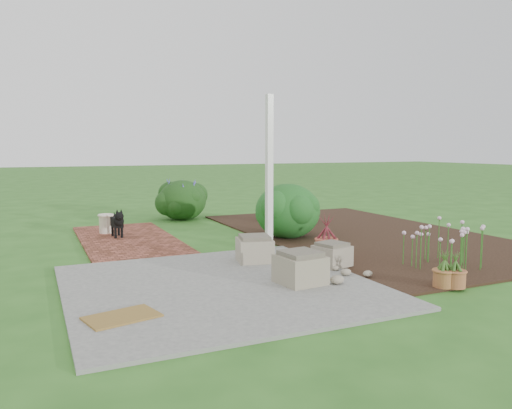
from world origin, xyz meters
name	(u,v)px	position (x,y,z in m)	size (l,w,h in m)	color
ground	(255,251)	(0.00, 0.00, 0.00)	(80.00, 80.00, 0.00)	#2C611E
concrete_patio	(219,286)	(-1.25, -1.75, 0.02)	(3.50, 3.50, 0.04)	slate
brick_path	(128,239)	(-1.70, 1.75, 0.02)	(1.60, 3.50, 0.04)	#5A2D1C
garden_bed	(364,234)	(2.50, 0.50, 0.01)	(4.00, 7.00, 0.03)	black
veranda_post	(269,172)	(0.30, 0.10, 1.25)	(0.10, 0.10, 2.50)	white
stone_trough_near	(300,269)	(-0.36, -2.11, 0.21)	(0.50, 0.50, 0.33)	gray
stone_trough_mid	(332,256)	(0.48, -1.51, 0.18)	(0.42, 0.42, 0.28)	#716857
stone_trough_far	(255,250)	(-0.38, -0.82, 0.20)	(0.48, 0.48, 0.32)	#786C5E
coir_doormat	(122,317)	(-2.51, -2.48, 0.05)	(0.67, 0.43, 0.02)	brown
black_dog	(117,222)	(-1.85, 1.95, 0.33)	(0.18, 0.56, 0.48)	black
cream_ceramic_urn	(106,224)	(-1.97, 2.51, 0.21)	(0.26, 0.26, 0.35)	beige
evergreen_shrub	(288,210)	(1.00, 0.77, 0.53)	(1.18, 1.18, 1.00)	#0F3C14
agapanthus_clump_back	(303,204)	(2.15, 2.23, 0.44)	(0.90, 0.90, 0.81)	#113F12
agapanthus_clump_front	(273,203)	(1.63, 2.62, 0.44)	(0.93, 0.93, 0.83)	#0D3915
pink_flower_patch	(446,243)	(1.88, -2.16, 0.35)	(1.01, 1.01, 0.65)	#113D0F
terracotta_pot_bronze	(326,247)	(0.77, -0.91, 0.16)	(0.33, 0.33, 0.26)	#A04B36
terracotta_pot_small_left	(444,278)	(1.12, -2.91, 0.13)	(0.24, 0.24, 0.20)	#9C5F35
terracotta_pot_small_right	(455,279)	(1.22, -2.98, 0.13)	(0.24, 0.24, 0.20)	#9A5734
purple_flowering_bush	(182,199)	(-0.06, 3.95, 0.47)	(1.10, 1.10, 0.93)	black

